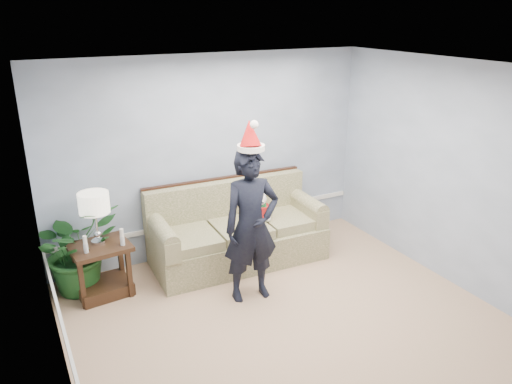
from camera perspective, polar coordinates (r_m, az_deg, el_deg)
The scene contains 10 objects.
room_shell at distance 4.66m, azimuth 6.82°, elevation -3.51°, with size 4.54×5.04×2.74m.
wainscot_trim at distance 5.58m, azimuth -10.85°, elevation -9.88°, with size 4.49×4.99×0.06m.
sofa at distance 6.73m, azimuth -2.28°, elevation -4.74°, with size 2.31×1.05×1.07m.
side_table at distance 6.26m, azimuth -17.10°, elevation -9.04°, with size 0.71×0.62×0.64m.
table_lamp at distance 5.97m, azimuth -18.02°, elevation -1.42°, with size 0.35×0.35×0.62m.
candle_pair at distance 5.94m, azimuth -16.97°, elevation -5.41°, with size 0.46×0.05×0.21m.
houseplant at distance 6.32m, azimuth -19.79°, elevation -6.10°, with size 0.97×0.84×1.08m, color #205823.
man at distance 5.66m, azimuth -0.55°, elevation -3.93°, with size 0.66×0.43×1.80m, color black.
santa_hat at distance 5.33m, azimuth -0.67°, elevation 6.38°, with size 0.37×0.40×0.35m.
teddy_bear at distance 6.64m, azimuth 0.52°, elevation -2.00°, with size 0.28×0.30×0.40m.
Camera 1 is at (-2.45, -3.50, 3.21)m, focal length 35.00 mm.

